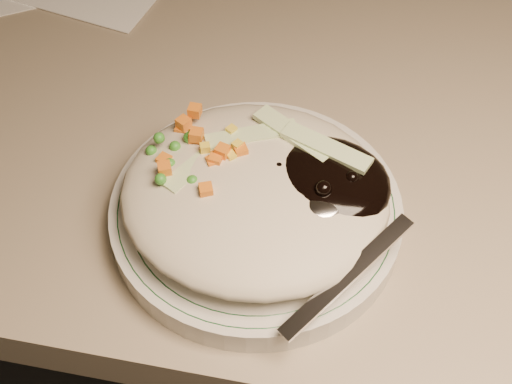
# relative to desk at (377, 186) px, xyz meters

# --- Properties ---
(desk) EXTENTS (1.40, 0.70, 0.74)m
(desk) POSITION_rel_desk_xyz_m (0.00, 0.00, 0.00)
(desk) COLOR gray
(desk) RESTS_ON ground
(plate) EXTENTS (0.22, 0.22, 0.02)m
(plate) POSITION_rel_desk_xyz_m (-0.10, -0.22, 0.21)
(plate) COLOR silver
(plate) RESTS_ON desk
(plate_rim) EXTENTS (0.21, 0.21, 0.00)m
(plate_rim) POSITION_rel_desk_xyz_m (-0.10, -0.22, 0.22)
(plate_rim) COLOR #144723
(plate_rim) RESTS_ON plate
(meal) EXTENTS (0.21, 0.19, 0.05)m
(meal) POSITION_rel_desk_xyz_m (-0.09, -0.22, 0.24)
(meal) COLOR beige
(meal) RESTS_ON plate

